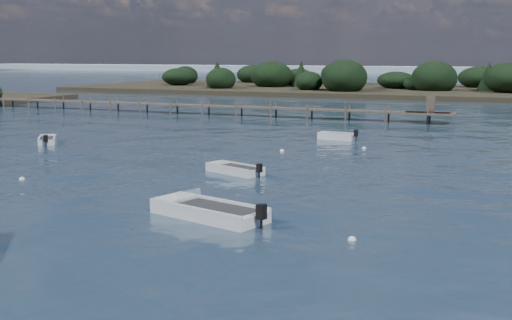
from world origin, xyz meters
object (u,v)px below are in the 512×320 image
at_px(tender_far_grey, 47,141).
at_px(dinghy_mid_white_a, 208,213).
at_px(dinghy_mid_grey, 235,171).
at_px(jetty, 206,106).
at_px(tender_far_white, 336,137).

height_order(tender_far_grey, dinghy_mid_white_a, dinghy_mid_white_a).
distance_m(dinghy_mid_grey, dinghy_mid_white_a, 10.53).
bearing_deg(dinghy_mid_white_a, jetty, 117.01).
height_order(dinghy_mid_grey, dinghy_mid_white_a, dinghy_mid_white_a).
xyz_separation_m(dinghy_mid_grey, tender_far_white, (1.51, 17.13, 0.02)).
bearing_deg(tender_far_grey, dinghy_mid_white_a, -35.88).
relative_size(dinghy_mid_white_a, jetty, 0.09).
distance_m(tender_far_grey, dinghy_mid_grey, 20.08).
distance_m(tender_far_grey, dinghy_mid_white_a, 27.62).
relative_size(tender_far_grey, dinghy_mid_white_a, 0.55).
relative_size(tender_far_white, dinghy_mid_white_a, 0.58).
height_order(tender_far_white, dinghy_mid_white_a, dinghy_mid_white_a).
distance_m(dinghy_mid_grey, jetty, 38.20).
bearing_deg(tender_far_grey, tender_far_white, 27.96).
bearing_deg(jetty, dinghy_mid_grey, -60.55).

